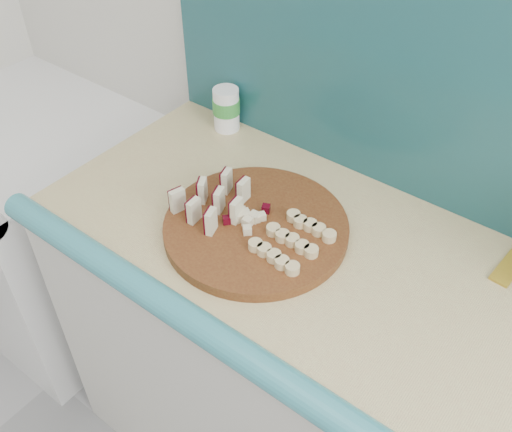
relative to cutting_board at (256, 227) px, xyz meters
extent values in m
cube|color=white|center=(-0.93, 0.04, -0.52)|extent=(0.70, 0.70, 0.80)
cylinder|color=#49210F|center=(0.00, 0.00, 0.00)|extent=(0.42, 0.42, 0.02)
cube|color=beige|center=(-0.16, -0.07, 0.04)|extent=(0.02, 0.03, 0.05)
cube|color=#3F0410|center=(-0.17, -0.07, 0.04)|extent=(0.01, 0.03, 0.05)
cube|color=beige|center=(-0.14, -0.01, 0.04)|extent=(0.02, 0.03, 0.05)
cube|color=#3F0410|center=(-0.15, -0.01, 0.04)|extent=(0.01, 0.03, 0.05)
cube|color=beige|center=(-0.12, 0.05, 0.04)|extent=(0.02, 0.03, 0.05)
cube|color=#3F0410|center=(-0.13, 0.05, 0.04)|extent=(0.01, 0.03, 0.05)
cube|color=beige|center=(-0.11, -0.07, 0.04)|extent=(0.02, 0.03, 0.05)
cube|color=#3F0410|center=(-0.12, -0.07, 0.04)|extent=(0.01, 0.03, 0.05)
cube|color=beige|center=(-0.09, -0.01, 0.04)|extent=(0.02, 0.03, 0.05)
cube|color=#3F0410|center=(-0.10, -0.01, 0.04)|extent=(0.01, 0.03, 0.05)
cube|color=beige|center=(-0.07, 0.04, 0.04)|extent=(0.02, 0.03, 0.05)
cube|color=#3F0410|center=(-0.08, 0.04, 0.04)|extent=(0.01, 0.03, 0.05)
cube|color=beige|center=(-0.06, -0.08, 0.04)|extent=(0.02, 0.03, 0.05)
cube|color=#3F0410|center=(-0.07, -0.07, 0.04)|extent=(0.01, 0.03, 0.05)
cube|color=beige|center=(-0.04, -0.02, 0.04)|extent=(0.02, 0.03, 0.05)
cube|color=#3F0410|center=(-0.05, -0.02, 0.04)|extent=(0.01, 0.03, 0.05)
cube|color=beige|center=(-0.02, 0.00, 0.02)|extent=(0.02, 0.02, 0.02)
cube|color=beige|center=(-0.01, 0.01, 0.02)|extent=(0.02, 0.02, 0.02)
cube|color=#3F0410|center=(-0.01, 0.02, 0.02)|extent=(0.02, 0.02, 0.02)
cube|color=beige|center=(-0.02, 0.01, 0.02)|extent=(0.02, 0.02, 0.02)
cube|color=beige|center=(-0.03, 0.02, 0.02)|extent=(0.02, 0.02, 0.02)
cube|color=beige|center=(-0.04, 0.02, 0.02)|extent=(0.02, 0.02, 0.02)
cube|color=beige|center=(-0.03, 0.01, 0.02)|extent=(0.02, 0.02, 0.02)
cube|color=beige|center=(-0.04, 0.00, 0.02)|extent=(0.02, 0.02, 0.02)
cube|color=#3F0410|center=(-0.05, -0.01, 0.02)|extent=(0.02, 0.02, 0.02)
cube|color=beige|center=(-0.03, -0.01, 0.02)|extent=(0.02, 0.02, 0.02)
cube|color=beige|center=(-0.03, -0.02, 0.02)|extent=(0.02, 0.02, 0.02)
cube|color=beige|center=(-0.02, -0.01, 0.02)|extent=(0.02, 0.02, 0.02)
cube|color=beige|center=(-0.01, -0.01, 0.02)|extent=(0.02, 0.02, 0.02)
cube|color=beige|center=(0.00, -0.01, 0.02)|extent=(0.02, 0.02, 0.02)
cylinder|color=#D9BE84|center=(0.05, -0.06, 0.02)|extent=(0.03, 0.03, 0.02)
cylinder|color=#D9BE84|center=(0.07, -0.06, 0.02)|extent=(0.03, 0.03, 0.02)
cylinder|color=#D9BE84|center=(0.09, -0.07, 0.02)|extent=(0.03, 0.03, 0.02)
cylinder|color=#D9BE84|center=(0.12, -0.07, 0.02)|extent=(0.03, 0.03, 0.02)
cylinder|color=#D9BE84|center=(0.14, -0.07, 0.02)|extent=(0.03, 0.03, 0.02)
cylinder|color=#D9BE84|center=(0.05, 0.00, 0.02)|extent=(0.03, 0.03, 0.02)
cylinder|color=#D9BE84|center=(0.07, 0.00, 0.02)|extent=(0.03, 0.03, 0.02)
cylinder|color=#D9BE84|center=(0.10, -0.01, 0.02)|extent=(0.03, 0.03, 0.02)
cylinder|color=#D9BE84|center=(0.12, -0.01, 0.02)|extent=(0.03, 0.03, 0.02)
cylinder|color=#D9BE84|center=(0.14, -0.01, 0.02)|extent=(0.03, 0.03, 0.02)
cylinder|color=#D9BE84|center=(0.05, 0.06, 0.02)|extent=(0.03, 0.03, 0.02)
cylinder|color=#D9BE84|center=(0.08, 0.05, 0.02)|extent=(0.03, 0.03, 0.02)
cylinder|color=#D9BE84|center=(0.10, 0.05, 0.02)|extent=(0.03, 0.03, 0.02)
cylinder|color=#D9BE84|center=(0.12, 0.05, 0.02)|extent=(0.03, 0.03, 0.02)
cylinder|color=#D9BE84|center=(0.15, 0.05, 0.02)|extent=(0.03, 0.03, 0.02)
cylinder|color=white|center=(-0.31, 0.27, 0.05)|extent=(0.07, 0.07, 0.12)
cylinder|color=green|center=(-0.31, 0.27, 0.05)|extent=(0.07, 0.07, 0.04)
camera|label=1|loc=(0.54, -0.70, 0.83)|focal=40.00mm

